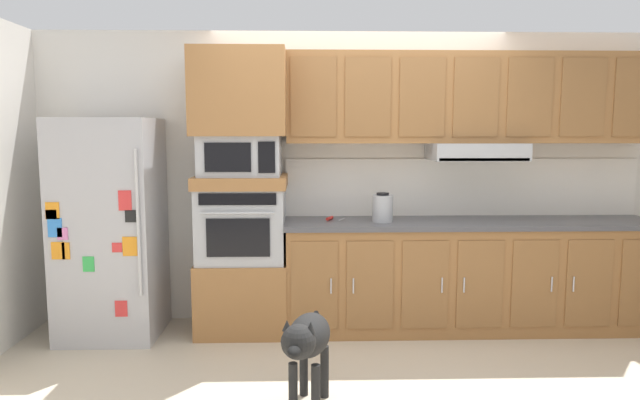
# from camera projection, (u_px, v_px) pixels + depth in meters

# --- Properties ---
(ground_plane) EXTENTS (9.60, 9.60, 0.00)m
(ground_plane) POSITION_uv_depth(u_px,v_px,m) (371.00, 364.00, 4.05)
(ground_plane) COLOR beige
(back_kitchen_wall) EXTENTS (6.20, 0.12, 2.50)m
(back_kitchen_wall) POSITION_uv_depth(u_px,v_px,m) (357.00, 178.00, 5.00)
(back_kitchen_wall) COLOR silver
(back_kitchen_wall) RESTS_ON ground
(refrigerator) EXTENTS (0.76, 0.73, 1.76)m
(refrigerator) POSITION_uv_depth(u_px,v_px,m) (111.00, 228.00, 4.56)
(refrigerator) COLOR #ADADB2
(refrigerator) RESTS_ON ground
(oven_base_cabinet) EXTENTS (0.74, 0.62, 0.60)m
(oven_base_cabinet) POSITION_uv_depth(u_px,v_px,m) (243.00, 295.00, 4.73)
(oven_base_cabinet) COLOR #996638
(oven_base_cabinet) RESTS_ON ground
(built_in_oven) EXTENTS (0.70, 0.62, 0.60)m
(built_in_oven) POSITION_uv_depth(u_px,v_px,m) (242.00, 224.00, 4.66)
(built_in_oven) COLOR #A8AAAF
(built_in_oven) RESTS_ON oven_base_cabinet
(appliance_mid_shelf) EXTENTS (0.74, 0.62, 0.10)m
(appliance_mid_shelf) POSITION_uv_depth(u_px,v_px,m) (241.00, 182.00, 4.62)
(appliance_mid_shelf) COLOR #996638
(appliance_mid_shelf) RESTS_ON built_in_oven
(microwave) EXTENTS (0.64, 0.54, 0.32)m
(microwave) POSITION_uv_depth(u_px,v_px,m) (241.00, 156.00, 4.59)
(microwave) COLOR #A8AAAF
(microwave) RESTS_ON appliance_mid_shelf
(appliance_upper_cabinet) EXTENTS (0.74, 0.62, 0.68)m
(appliance_upper_cabinet) POSITION_uv_depth(u_px,v_px,m) (240.00, 93.00, 4.53)
(appliance_upper_cabinet) COLOR #996638
(appliance_upper_cabinet) RESTS_ON microwave
(lower_cabinet_run) EXTENTS (3.06, 0.63, 0.88)m
(lower_cabinet_run) POSITION_uv_depth(u_px,v_px,m) (469.00, 277.00, 4.76)
(lower_cabinet_run) COLOR #996638
(lower_cabinet_run) RESTS_ON ground
(countertop_slab) EXTENTS (3.10, 0.64, 0.04)m
(countertop_slab) POSITION_uv_depth(u_px,v_px,m) (470.00, 223.00, 4.71)
(countertop_slab) COLOR #4C4C51
(countertop_slab) RESTS_ON lower_cabinet_run
(backsplash_panel) EXTENTS (3.10, 0.02, 0.50)m
(backsplash_panel) POSITION_uv_depth(u_px,v_px,m) (462.00, 187.00, 4.97)
(backsplash_panel) COLOR silver
(backsplash_panel) RESTS_ON countertop_slab
(upper_cabinet_with_hood) EXTENTS (3.06, 0.48, 0.88)m
(upper_cabinet_with_hood) POSITION_uv_depth(u_px,v_px,m) (470.00, 102.00, 4.71)
(upper_cabinet_with_hood) COLOR #996638
(upper_cabinet_with_hood) RESTS_ON backsplash_panel
(screwdriver) EXTENTS (0.16, 0.15, 0.03)m
(screwdriver) POSITION_uv_depth(u_px,v_px,m) (331.00, 218.00, 4.73)
(screwdriver) COLOR red
(screwdriver) RESTS_ON countertop_slab
(electric_kettle) EXTENTS (0.17, 0.17, 0.24)m
(electric_kettle) POSITION_uv_depth(u_px,v_px,m) (383.00, 208.00, 4.63)
(electric_kettle) COLOR #A8AAAF
(electric_kettle) RESTS_ON countertop_slab
(dog) EXTENTS (0.33, 0.77, 0.63)m
(dog) POSITION_uv_depth(u_px,v_px,m) (307.00, 341.00, 3.31)
(dog) COLOR black
(dog) RESTS_ON ground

